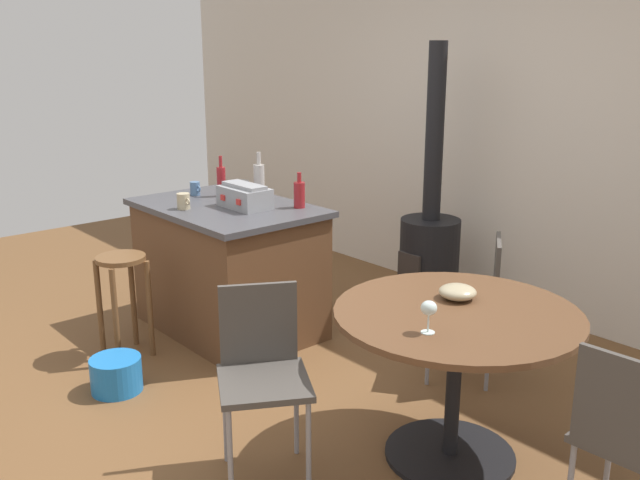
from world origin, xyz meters
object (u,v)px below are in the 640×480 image
object	(u,v)px
toolbox	(245,196)
cup_1	(243,188)
folding_chair_left	(474,296)
cup_2	(184,201)
wooden_stool	(123,285)
cup_0	(195,188)
wine_glass	(429,309)
plastic_bucket	(116,374)
folding_chair_far	(632,435)
bottle_1	(299,194)
bottle_0	(259,180)
serving_bowl	(458,292)
kitchen_island	(229,268)
folding_chair_near	(262,366)
bottle_2	(221,181)
wood_stove	(430,247)
dining_table	(456,346)

from	to	relation	value
toolbox	cup_1	bearing A→B (deg)	146.81
folding_chair_left	cup_2	distance (m)	1.94
folding_chair_left	cup_2	xyz separation A→B (m)	(-1.63, -0.96, 0.43)
wooden_stool	toolbox	xyz separation A→B (m)	(0.23, 0.79, 0.50)
cup_0	wine_glass	size ratio (longest dim) A/B	0.74
cup_1	plastic_bucket	size ratio (longest dim) A/B	0.43
cup_2	toolbox	bearing A→B (deg)	55.01
folding_chair_far	bottle_1	xyz separation A→B (m)	(-2.50, 0.44, 0.46)
wooden_stool	bottle_0	size ratio (longest dim) A/B	2.09
wooden_stool	serving_bowl	size ratio (longest dim) A/B	3.68
kitchen_island	serving_bowl	xyz separation A→B (m)	(1.92, 0.03, 0.34)
folding_chair_left	toolbox	xyz separation A→B (m)	(-1.40, -0.63, 0.46)
folding_chair_near	plastic_bucket	size ratio (longest dim) A/B	3.01
cup_2	bottle_0	bearing A→B (deg)	88.51
folding_chair_far	folding_chair_left	world-z (taller)	folding_chair_far
kitchen_island	bottle_2	xyz separation A→B (m)	(-0.25, 0.13, 0.55)
kitchen_island	wine_glass	distance (m)	2.18
wooden_stool	bottle_2	distance (m)	1.04
cup_2	wine_glass	distance (m)	2.18
kitchen_island	folding_chair_near	bearing A→B (deg)	-28.73
kitchen_island	serving_bowl	distance (m)	1.95
folding_chair_left	plastic_bucket	distance (m)	2.12
cup_1	bottle_1	bearing A→B (deg)	4.96
wood_stove	wooden_stool	bearing A→B (deg)	-109.63
cup_1	cup_2	distance (m)	0.56
folding_chair_left	serving_bowl	world-z (taller)	folding_chair_left
kitchen_island	cup_0	size ratio (longest dim) A/B	11.99
folding_chair_near	cup_1	xyz separation A→B (m)	(-1.71, 1.10, 0.42)
dining_table	toolbox	world-z (taller)	toolbox
cup_2	wooden_stool	bearing A→B (deg)	-89.98
bottle_2	cup_0	world-z (taller)	bottle_2
cup_1	cup_2	xyz separation A→B (m)	(0.11, -0.55, -0.00)
wooden_stool	cup_2	bearing A→B (deg)	90.02
kitchen_island	plastic_bucket	bearing A→B (deg)	-71.59
folding_chair_near	folding_chair_far	world-z (taller)	folding_chair_near
bottle_2	wooden_stool	bearing A→B (deg)	-78.62
folding_chair_left	bottle_1	world-z (taller)	bottle_1
bottle_0	serving_bowl	distance (m)	2.02
wood_stove	cup_2	size ratio (longest dim) A/B	16.27
dining_table	wine_glass	bearing A→B (deg)	-75.81
bottle_1	bottle_2	bearing A→B (deg)	-163.53
serving_bowl	cup_1	bearing A→B (deg)	173.73
bottle_2	wine_glass	world-z (taller)	bottle_2
kitchen_island	dining_table	xyz separation A→B (m)	(2.03, -0.09, 0.13)
wood_stove	bottle_0	world-z (taller)	wood_stove
kitchen_island	bottle_0	size ratio (longest dim) A/B	4.04
cup_0	folding_chair_far	bearing A→B (deg)	-2.26
folding_chair_left	wood_stove	bearing A→B (deg)	143.90
wooden_stool	bottle_0	bearing A→B (deg)	89.17
wood_stove	toolbox	bearing A→B (deg)	-111.74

